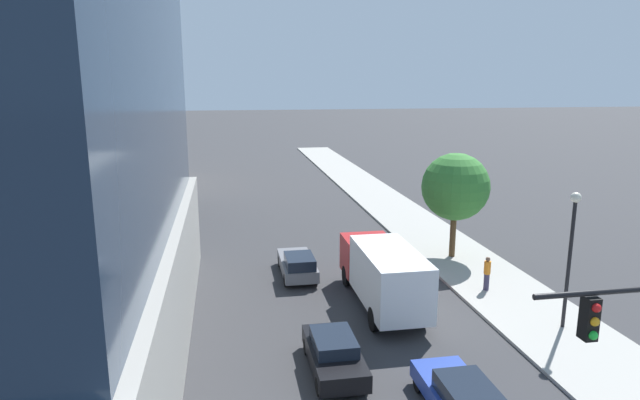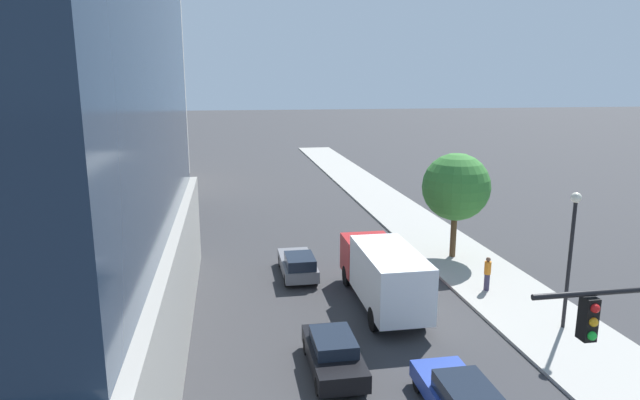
# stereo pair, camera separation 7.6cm
# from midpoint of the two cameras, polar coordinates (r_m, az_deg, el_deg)

# --- Properties ---
(sidewalk) EXTENTS (4.95, 120.00, 0.15)m
(sidewalk) POSITION_cam_midpoint_polar(r_m,az_deg,el_deg) (31.15, 17.40, -8.04)
(sidewalk) COLOR #9E9B93
(sidewalk) RESTS_ON ground
(construction_building) EXTENTS (15.69, 15.84, 32.83)m
(construction_building) POSITION_cam_midpoint_polar(r_m,az_deg,el_deg) (59.46, -22.03, 14.73)
(construction_building) COLOR #B2AFA8
(construction_building) RESTS_ON ground
(street_lamp) EXTENTS (0.44, 0.44, 6.02)m
(street_lamp) POSITION_cam_midpoint_polar(r_m,az_deg,el_deg) (25.22, 25.11, -3.94)
(street_lamp) COLOR black
(street_lamp) RESTS_ON sidewalk
(street_tree) EXTENTS (4.05, 4.05, 6.37)m
(street_tree) POSITION_cam_midpoint_polar(r_m,az_deg,el_deg) (33.26, 14.23, 1.34)
(street_tree) COLOR brown
(street_tree) RESTS_ON sidewalk
(car_blue) EXTENTS (1.83, 4.06, 1.45)m
(car_blue) POSITION_cam_midpoint_polar(r_m,az_deg,el_deg) (19.11, 14.63, -19.38)
(car_blue) COLOR #233D9E
(car_blue) RESTS_ON ground
(car_gray) EXTENTS (1.79, 4.53, 1.49)m
(car_gray) POSITION_cam_midpoint_polar(r_m,az_deg,el_deg) (30.17, -2.27, -6.80)
(car_gray) COLOR slate
(car_gray) RESTS_ON ground
(car_black) EXTENTS (1.81, 4.30, 1.43)m
(car_black) POSITION_cam_midpoint_polar(r_m,az_deg,el_deg) (20.98, 1.53, -15.88)
(car_black) COLOR black
(car_black) RESTS_ON ground
(box_truck) EXTENTS (2.46, 7.96, 3.14)m
(box_truck) POSITION_cam_midpoint_polar(r_m,az_deg,el_deg) (26.11, 6.78, -7.55)
(box_truck) COLOR #B21E1E
(box_truck) RESTS_ON ground
(pedestrian_orange_shirt) EXTENTS (0.34, 0.34, 1.77)m
(pedestrian_orange_shirt) POSITION_cam_midpoint_polar(r_m,az_deg,el_deg) (29.16, 17.33, -7.39)
(pedestrian_orange_shirt) COLOR #38334C
(pedestrian_orange_shirt) RESTS_ON sidewalk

